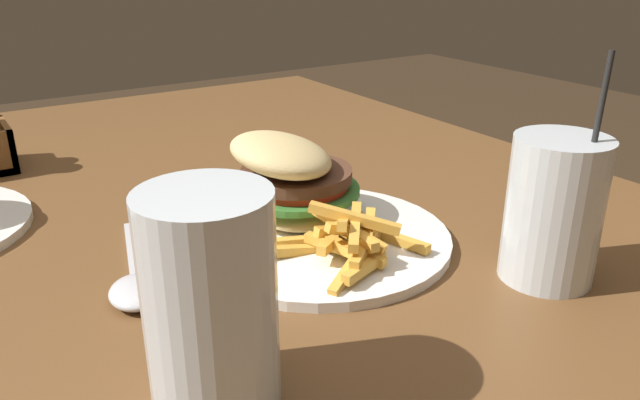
# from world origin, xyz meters

# --- Properties ---
(dining_table) EXTENTS (1.37, 1.03, 0.70)m
(dining_table) POSITION_xyz_m (0.00, 0.00, 0.59)
(dining_table) COLOR brown
(dining_table) RESTS_ON ground_plane
(meal_plate_near) EXTENTS (0.27, 0.26, 0.11)m
(meal_plate_near) POSITION_xyz_m (-0.05, -0.09, 0.74)
(meal_plate_near) COLOR white
(meal_plate_near) RESTS_ON dining_table
(beer_glass) EXTENTS (0.08, 0.08, 0.15)m
(beer_glass) POSITION_xyz_m (-0.23, 0.10, 0.77)
(beer_glass) COLOR silver
(beer_glass) RESTS_ON dining_table
(juice_glass) EXTENTS (0.08, 0.08, 0.20)m
(juice_glass) POSITION_xyz_m (-0.24, -0.22, 0.76)
(juice_glass) COLOR silver
(juice_glass) RESTS_ON dining_table
(spoon) EXTENTS (0.19, 0.08, 0.02)m
(spoon) POSITION_xyz_m (-0.07, 0.10, 0.71)
(spoon) COLOR silver
(spoon) RESTS_ON dining_table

